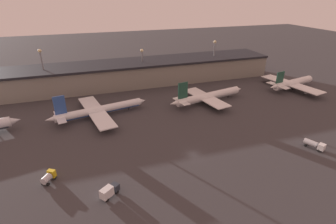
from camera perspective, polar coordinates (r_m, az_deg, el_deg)
name	(u,v)px	position (r m, az deg, el deg)	size (l,w,h in m)	color
ground	(193,155)	(91.32, 5.53, -9.23)	(600.00, 600.00, 0.00)	#383538
terminal_building	(140,72)	(158.49, -6.06, 8.60)	(160.25, 24.48, 13.31)	gray
airplane_1	(99,110)	(119.67, -14.85, 0.38)	(44.61, 37.93, 12.66)	white
airplane_2	(208,96)	(131.57, 8.68, 3.36)	(43.72, 29.92, 13.04)	white
airplane_3	(292,83)	(164.22, 25.46, 5.68)	(36.56, 37.15, 11.83)	white
service_vehicle_0	(314,144)	(106.75, 29.23, -6.16)	(4.63, 7.18, 2.82)	white
service_vehicle_1	(48,177)	(86.16, -24.60, -12.77)	(4.25, 4.89, 2.98)	gold
service_vehicle_2	(109,191)	(75.71, -12.69, -16.46)	(5.82, 5.13, 3.32)	#282D38
lamp_post_0	(43,66)	(152.95, -25.61, 9.06)	(1.80, 1.80, 24.05)	slate
lamp_post_1	(142,61)	(155.65, -5.62, 10.91)	(1.80, 1.80, 20.68)	slate
lamp_post_2	(214,54)	(171.32, 10.00, 12.40)	(1.80, 1.80, 22.96)	slate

